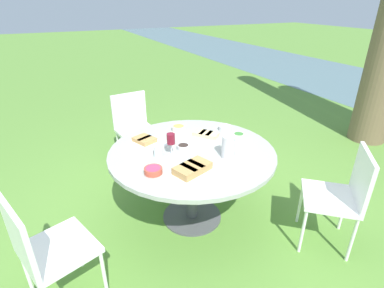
% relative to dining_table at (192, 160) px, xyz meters
% --- Properties ---
extents(ground_plane, '(40.00, 40.00, 0.00)m').
position_rel_dining_table_xyz_m(ground_plane, '(0.00, 0.00, -0.64)').
color(ground_plane, '#5B8C38').
extents(dining_table, '(1.45, 1.45, 0.73)m').
position_rel_dining_table_xyz_m(dining_table, '(0.00, 0.00, 0.00)').
color(dining_table, '#4C4C51').
rests_on(dining_table, ground_plane).
extents(chair_near_left, '(0.61, 0.61, 0.89)m').
position_rel_dining_table_xyz_m(chair_near_left, '(0.83, 0.95, -0.11)').
color(chair_near_left, white).
rests_on(chair_near_left, ground_plane).
extents(chair_near_right, '(0.47, 0.49, 0.89)m').
position_rel_dining_table_xyz_m(chair_near_right, '(-1.32, -0.16, -0.11)').
color(chair_near_right, white).
rests_on(chair_near_right, ground_plane).
extents(chair_far_back, '(0.55, 0.54, 0.89)m').
position_rel_dining_table_xyz_m(chair_far_back, '(0.43, -1.24, -0.11)').
color(chair_far_back, white).
rests_on(chair_far_back, ground_plane).
extents(water_pitcher, '(0.12, 0.11, 0.19)m').
position_rel_dining_table_xyz_m(water_pitcher, '(0.24, 0.22, 0.19)').
color(water_pitcher, silver).
rests_on(water_pitcher, dining_table).
extents(wine_glass, '(0.07, 0.07, 0.19)m').
position_rel_dining_table_xyz_m(wine_glass, '(-0.01, -0.19, 0.24)').
color(wine_glass, silver).
rests_on(wine_glass, dining_table).
extents(platter_bread_main, '(0.35, 0.41, 0.08)m').
position_rel_dining_table_xyz_m(platter_bread_main, '(0.35, -0.17, 0.13)').
color(platter_bread_main, white).
rests_on(platter_bread_main, dining_table).
extents(platter_charcuterie, '(0.35, 0.34, 0.06)m').
position_rel_dining_table_xyz_m(platter_charcuterie, '(-0.17, 0.23, 0.12)').
color(platter_charcuterie, white).
rests_on(platter_charcuterie, dining_table).
extents(platter_sandwich_side, '(0.39, 0.34, 0.06)m').
position_rel_dining_table_xyz_m(platter_sandwich_side, '(-0.29, -0.32, 0.12)').
color(platter_sandwich_side, white).
rests_on(platter_sandwich_side, dining_table).
extents(bowl_fries, '(0.13, 0.13, 0.05)m').
position_rel_dining_table_xyz_m(bowl_fries, '(-0.45, 0.07, 0.12)').
color(bowl_fries, beige).
rests_on(bowl_fries, dining_table).
extents(bowl_salad, '(0.11, 0.11, 0.06)m').
position_rel_dining_table_xyz_m(bowl_salad, '(-0.00, 0.48, 0.13)').
color(bowl_salad, beige).
rests_on(bowl_salad, dining_table).
extents(bowl_olives, '(0.11, 0.11, 0.04)m').
position_rel_dining_table_xyz_m(bowl_olives, '(-0.05, -0.06, 0.12)').
color(bowl_olives, silver).
rests_on(bowl_olives, dining_table).
extents(bowl_dip_red, '(0.14, 0.14, 0.05)m').
position_rel_dining_table_xyz_m(bowl_dip_red, '(0.22, -0.43, 0.12)').
color(bowl_dip_red, '#B74733').
rests_on(bowl_dip_red, dining_table).
extents(bowl_dip_cream, '(0.12, 0.12, 0.05)m').
position_rel_dining_table_xyz_m(bowl_dip_cream, '(-0.25, 0.49, 0.12)').
color(bowl_dip_cream, silver).
rests_on(bowl_dip_cream, dining_table).
extents(cup_water_near, '(0.07, 0.07, 0.09)m').
position_rel_dining_table_xyz_m(cup_water_near, '(-0.03, -0.30, 0.14)').
color(cup_water_near, silver).
rests_on(cup_water_near, dining_table).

